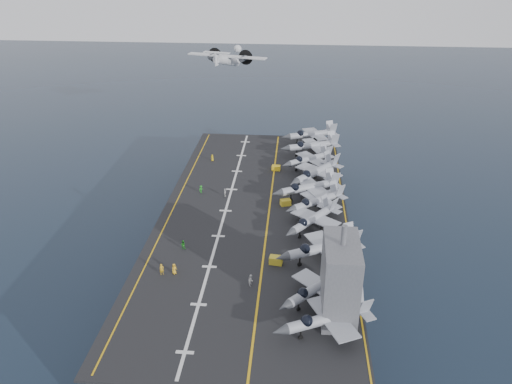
# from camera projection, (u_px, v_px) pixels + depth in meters

# --- Properties ---
(ground) EXTENTS (500.00, 500.00, 0.00)m
(ground) POSITION_uv_depth(u_px,v_px,m) (254.00, 254.00, 107.20)
(ground) COLOR #142135
(ground) RESTS_ON ground
(hull) EXTENTS (36.00, 90.00, 10.00)m
(hull) POSITION_uv_depth(u_px,v_px,m) (254.00, 234.00, 104.96)
(hull) COLOR #56595E
(hull) RESTS_ON ground
(flight_deck) EXTENTS (38.00, 92.00, 0.40)m
(flight_deck) POSITION_uv_depth(u_px,v_px,m) (254.00, 213.00, 102.64)
(flight_deck) COLOR black
(flight_deck) RESTS_ON hull
(foul_line) EXTENTS (0.35, 90.00, 0.02)m
(foul_line) POSITION_uv_depth(u_px,v_px,m) (269.00, 212.00, 102.32)
(foul_line) COLOR gold
(foul_line) RESTS_ON flight_deck
(landing_centerline) EXTENTS (0.50, 90.00, 0.02)m
(landing_centerline) POSITION_uv_depth(u_px,v_px,m) (225.00, 211.00, 102.99)
(landing_centerline) COLOR silver
(landing_centerline) RESTS_ON flight_deck
(deck_edge_port) EXTENTS (0.25, 90.00, 0.02)m
(deck_edge_port) POSITION_uv_depth(u_px,v_px,m) (173.00, 209.00, 103.81)
(deck_edge_port) COLOR gold
(deck_edge_port) RESTS_ON flight_deck
(deck_edge_stbd) EXTENTS (0.25, 90.00, 0.02)m
(deck_edge_stbd) POSITION_uv_depth(u_px,v_px,m) (345.00, 215.00, 101.17)
(deck_edge_stbd) COLOR gold
(deck_edge_stbd) RESTS_ON flight_deck
(island_superstructure) EXTENTS (5.00, 10.00, 15.00)m
(island_superstructure) POSITION_uv_depth(u_px,v_px,m) (341.00, 271.00, 71.34)
(island_superstructure) COLOR #56595E
(island_superstructure) RESTS_ON flight_deck
(fighter_jet_0) EXTENTS (17.59, 15.25, 5.14)m
(fighter_jet_0) POSITION_uv_depth(u_px,v_px,m) (328.00, 318.00, 69.79)
(fighter_jet_0) COLOR #969EA7
(fighter_jet_0) RESTS_ON flight_deck
(fighter_jet_1) EXTENTS (16.58, 16.66, 4.90)m
(fighter_jet_1) POSITION_uv_depth(u_px,v_px,m) (317.00, 287.00, 76.25)
(fighter_jet_1) COLOR #8C959B
(fighter_jet_1) RESTS_ON flight_deck
(fighter_jet_2) EXTENTS (18.92, 16.63, 5.50)m
(fighter_jet_2) POSITION_uv_depth(u_px,v_px,m) (323.00, 247.00, 85.71)
(fighter_jet_2) COLOR gray
(fighter_jet_2) RESTS_ON flight_deck
(fighter_jet_3) EXTENTS (16.53, 17.45, 5.05)m
(fighter_jet_3) POSITION_uv_depth(u_px,v_px,m) (313.00, 218.00, 95.09)
(fighter_jet_3) COLOR #90969E
(fighter_jet_3) RESTS_ON flight_deck
(fighter_jet_4) EXTENTS (17.18, 16.42, 4.98)m
(fighter_jet_4) POSITION_uv_depth(u_px,v_px,m) (318.00, 200.00, 101.83)
(fighter_jet_4) COLOR #A2ABB2
(fighter_jet_4) RESTS_ON flight_deck
(fighter_jet_5) EXTENTS (18.68, 16.47, 5.43)m
(fighter_jet_5) POSITION_uv_depth(u_px,v_px,m) (309.00, 186.00, 107.10)
(fighter_jet_5) COLOR #9BA4AB
(fighter_jet_5) RESTS_ON flight_deck
(fighter_jet_6) EXTENTS (18.79, 19.69, 5.71)m
(fighter_jet_6) POSITION_uv_depth(u_px,v_px,m) (316.00, 171.00, 113.86)
(fighter_jet_6) COLOR #8B949B
(fighter_jet_6) RESTS_ON flight_deck
(fighter_jet_7) EXTENTS (16.98, 15.97, 4.91)m
(fighter_jet_7) POSITION_uv_depth(u_px,v_px,m) (309.00, 158.00, 121.81)
(fighter_jet_7) COLOR gray
(fighter_jet_7) RESTS_ON flight_deck
(fighter_jet_8) EXTENTS (18.39, 15.41, 5.44)m
(fighter_jet_8) POSITION_uv_depth(u_px,v_px,m) (313.00, 145.00, 129.23)
(fighter_jet_8) COLOR #97A0A8
(fighter_jet_8) RESTS_ON flight_deck
(tow_cart_a) EXTENTS (2.42, 1.74, 1.35)m
(tow_cart_a) POSITION_uv_depth(u_px,v_px,m) (276.00, 260.00, 85.77)
(tow_cart_a) COLOR gold
(tow_cart_a) RESTS_ON flight_deck
(tow_cart_b) EXTENTS (2.46, 2.02, 1.27)m
(tow_cart_b) POSITION_uv_depth(u_px,v_px,m) (286.00, 202.00, 104.99)
(tow_cart_b) COLOR gold
(tow_cart_b) RESTS_ON flight_deck
(tow_cart_c) EXTENTS (2.12, 1.49, 1.21)m
(tow_cart_c) POSITION_uv_depth(u_px,v_px,m) (276.00, 168.00, 121.19)
(tow_cart_c) COLOR yellow
(tow_cart_c) RESTS_ON flight_deck
(crew_0) EXTENTS (1.31, 1.38, 1.91)m
(crew_0) POSITION_uv_depth(u_px,v_px,m) (174.00, 269.00, 82.99)
(crew_0) COLOR gold
(crew_0) RESTS_ON flight_deck
(crew_1) EXTENTS (1.48, 1.37, 2.05)m
(crew_1) POSITION_uv_depth(u_px,v_px,m) (162.00, 269.00, 82.75)
(crew_1) COLOR gold
(crew_1) RESTS_ON flight_deck
(crew_2) EXTENTS (1.16, 0.86, 1.79)m
(crew_2) POSITION_uv_depth(u_px,v_px,m) (183.00, 245.00, 89.75)
(crew_2) COLOR #197E1B
(crew_2) RESTS_ON flight_deck
(crew_3) EXTENTS (1.15, 1.25, 1.74)m
(crew_3) POSITION_uv_depth(u_px,v_px,m) (201.00, 189.00, 110.09)
(crew_3) COLOR #1E9821
(crew_3) RESTS_ON flight_deck
(crew_4) EXTENTS (0.94, 1.23, 1.85)m
(crew_4) POSITION_uv_depth(u_px,v_px,m) (225.00, 192.00, 108.50)
(crew_4) COLOR silver
(crew_4) RESTS_ON flight_deck
(crew_5) EXTENTS (1.20, 1.02, 1.69)m
(crew_5) POSITION_uv_depth(u_px,v_px,m) (212.00, 158.00, 126.35)
(crew_5) COLOR yellow
(crew_5) RESTS_ON flight_deck
(crew_7) EXTENTS (0.94, 1.29, 2.00)m
(crew_7) POSITION_uv_depth(u_px,v_px,m) (251.00, 280.00, 80.21)
(crew_7) COLOR silver
(crew_7) RESTS_ON flight_deck
(transport_plane) EXTENTS (27.86, 22.31, 5.78)m
(transport_plane) POSITION_uv_depth(u_px,v_px,m) (227.00, 61.00, 148.46)
(transport_plane) COLOR white
(fighter_jet_9) EXTENTS (18.39, 15.41, 5.44)m
(fighter_jet_9) POSITION_uv_depth(u_px,v_px,m) (312.00, 134.00, 136.81)
(fighter_jet_9) COLOR #97A0A8
(fighter_jet_9) RESTS_ON flight_deck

